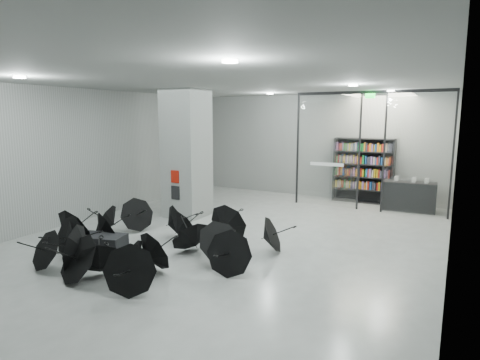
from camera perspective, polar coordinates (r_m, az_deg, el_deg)
The scene contains 10 objects.
room at distance 9.59m, azimuth -2.76°, elevation 7.14°, with size 14.00×14.02×4.01m.
column at distance 12.70m, azimuth -7.66°, elevation 3.75°, with size 1.20×1.20×4.00m, color slate.
fire_cabinet at distance 12.29m, azimuth -9.31°, elevation 0.48°, with size 0.28×0.04×0.38m, color #A50A07.
info_panel at distance 12.37m, azimuth -9.25°, elevation -1.81°, with size 0.30×0.03×0.42m, color black.
exit_sign at distance 13.74m, azimuth 18.15°, elevation 11.39°, with size 0.30×0.06×0.15m, color #0CE533.
glass_partition at distance 13.96m, azimuth 17.93°, elevation 4.62°, with size 5.06×0.08×4.00m.
bench at distance 10.02m, azimuth -19.91°, elevation -8.57°, with size 1.37×0.59×0.44m, color black.
bookshelf at distance 15.35m, azimuth 17.23°, elevation 1.30°, with size 2.16×0.43×2.38m, color black, non-canonical shape.
shop_counter at distance 14.60m, azimuth 23.08°, elevation -2.16°, with size 1.66×0.66×1.00m, color black.
umbrella_cluster at distance 9.35m, azimuth -14.11°, elevation -9.08°, with size 5.41×4.39×1.26m.
Camera 1 is at (5.00, -8.17, 3.18)m, focal length 29.77 mm.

